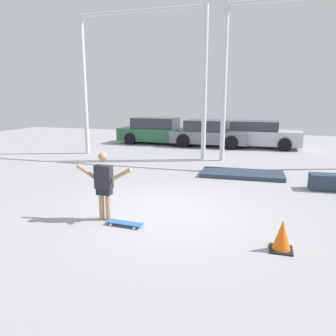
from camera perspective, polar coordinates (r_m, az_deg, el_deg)
ground_plane at (r=7.80m, az=-0.37°, el=-7.66°), size 36.00×36.00×0.00m
skateboarder at (r=7.24m, az=-11.10°, el=-2.55°), size 1.33×0.20×1.51m
skateboard at (r=7.04m, az=-7.55°, el=-9.48°), size 0.82×0.29×0.08m
manual_pad at (r=11.54m, az=12.78°, el=-1.01°), size 2.82×1.37×0.14m
canopy_support_left at (r=14.87m, az=-4.74°, el=16.67°), size 5.83×0.20×6.26m
canopy_support_right at (r=13.91m, az=21.95°, el=16.17°), size 5.83×0.20×6.26m
parked_car_green at (r=19.10m, az=-1.82°, el=6.42°), size 4.60×1.98×1.50m
parked_car_grey at (r=18.19m, az=7.14°, el=5.97°), size 4.15×2.00×1.43m
parked_car_silver at (r=18.21m, az=15.22°, el=5.62°), size 4.50×1.97×1.42m
traffic_cone at (r=6.20m, az=19.24°, el=-11.09°), size 0.40×0.40×0.56m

